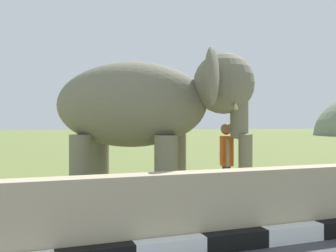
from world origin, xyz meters
TOP-DOWN VIEW (x-y plane):
  - barrier_parapet at (2.00, 3.78)m, footprint 28.00×0.36m
  - elephant at (3.36, 6.34)m, footprint 3.95×3.53m
  - person_handler at (4.84, 5.80)m, footprint 0.38×0.63m

SIDE VIEW (x-z plane):
  - barrier_parapet at x=2.00m, z-range 0.00..1.00m
  - person_handler at x=4.84m, z-range 0.10..1.75m
  - elephant at x=3.36m, z-range 0.47..3.46m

